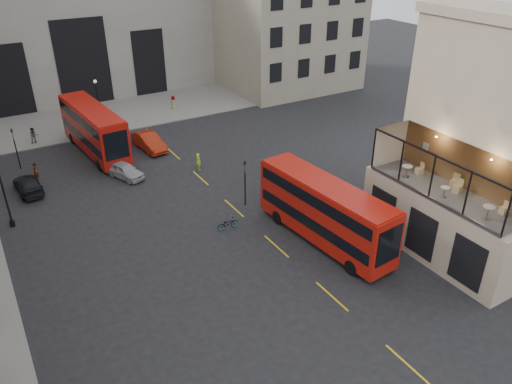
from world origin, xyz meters
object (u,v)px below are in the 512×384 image
traffic_light_far (15,144)px  street_lamp_b (99,107)px  pedestrian_b (104,136)px  cafe_table_mid (445,191)px  cafe_chair_c (457,188)px  traffic_light_near (245,177)px  bus_near (325,209)px  car_a (125,170)px  cafe_table_near (488,211)px  car_b (149,142)px  street_lamp_a (5,197)px  cafe_chair_d (419,171)px  pedestrian_d (173,103)px  bicycle (228,223)px  cyclist (198,162)px  cafe_table_far (407,170)px  bus_far (93,127)px  pedestrian_e (36,172)px  car_c (28,185)px  cafe_chair_a (504,210)px  cafe_chair_b (454,183)px  pedestrian_a (34,136)px  pedestrian_c (109,122)px

traffic_light_far → street_lamp_b: size_ratio=0.71×
pedestrian_b → cafe_table_mid: cafe_table_mid is taller
street_lamp_b → cafe_chair_c: (13.14, -34.36, 2.48)m
traffic_light_near → bus_near: 7.31m
car_a → cafe_table_near: 28.60m
car_b → cafe_table_near: (9.54, -29.61, 4.36)m
street_lamp_a → street_lamp_b: (11.00, 16.00, 0.00)m
street_lamp_b → car_a: size_ratio=1.39×
street_lamp_a → cafe_chair_d: (24.07, -15.34, 2.46)m
pedestrian_d → cafe_chair_d: cafe_chair_d is taller
traffic_light_far → traffic_light_near: bearing=-48.8°
car_a → pedestrian_b: bearing=64.9°
bicycle → cyclist: (2.37, 9.94, 0.36)m
traffic_light_near → cafe_table_far: 11.86m
cyclist → car_a: bearing=69.6°
street_lamp_b → pedestrian_b: (-0.94, -4.27, -1.53)m
traffic_light_near → cafe_table_mid: size_ratio=5.60×
bus_far → pedestrian_e: (-6.04, -3.44, -1.70)m
traffic_light_far → bicycle: (11.23, -18.30, -2.00)m
street_lamp_a → car_c: (1.93, 4.96, -1.76)m
bus_near → pedestrian_e: 24.95m
bicycle → pedestrian_b: 20.29m
car_a → car_b: bearing=29.2°
cyclist → cafe_chair_d: cafe_chair_d is taller
cyclist → pedestrian_b: (-5.54, 10.09, 0.08)m
street_lamp_b → pedestrian_d: 9.33m
street_lamp_b → cyclist: size_ratio=3.38×
pedestrian_d → cafe_table_mid: bearing=138.7°
bicycle → traffic_light_far: bearing=34.4°
traffic_light_far → cafe_table_near: cafe_table_near is taller
pedestrian_e → cafe_chair_d: (21.24, -21.97, 4.02)m
pedestrian_b → cafe_chair_d: (14.01, -27.07, 3.98)m
car_a → cyclist: cyclist is taller
street_lamp_a → cafe_table_far: (23.01, -15.18, 2.74)m
cafe_chair_c → car_c: bearing=133.6°
street_lamp_a → cafe_chair_a: 32.53m
cafe_chair_b → traffic_light_far: bearing=129.0°
pedestrian_a → traffic_light_far: bearing=-117.9°
car_b → pedestrian_a: (-9.31, 6.91, 0.09)m
bicycle → pedestrian_d: 27.08m
cafe_table_near → cafe_table_far: cafe_table_near is taller
bus_near → pedestrian_d: 30.99m
car_b → cafe_chair_d: size_ratio=5.78×
pedestrian_e → pedestrian_d: bearing=128.4°
street_lamp_b → cafe_table_near: size_ratio=6.44×
street_lamp_b → bicycle: (2.23, -24.30, -1.97)m
bus_near → bicycle: bus_near is taller
pedestrian_c → cafe_table_near: bearing=66.8°
traffic_light_far → bus_far: (6.87, 0.07, 0.11)m
car_c → cafe_table_mid: (21.01, -23.30, 4.42)m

